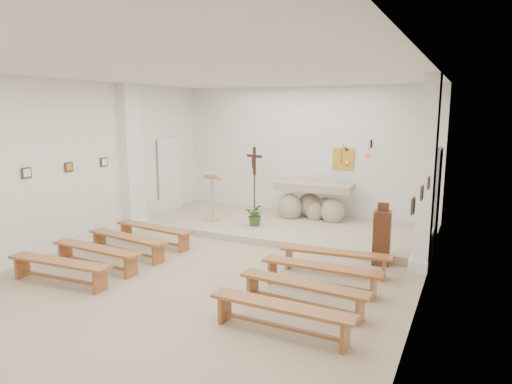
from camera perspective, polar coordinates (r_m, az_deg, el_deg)
The scene contains 31 objects.
ground at distance 8.28m, azimuth -5.96°, elevation -10.23°, with size 7.00×10.00×0.00m, color tan.
wall_left at distance 10.12m, azimuth -23.27°, elevation 2.95°, with size 0.02×10.00×3.50m, color white.
wall_right at distance 6.71m, azimuth 20.04°, elevation -0.13°, with size 0.02×10.00×3.50m, color white.
wall_back at distance 12.33m, azimuth 6.15°, elevation 4.87°, with size 7.00×0.02×3.50m, color white.
ceiling at distance 7.78m, azimuth -6.45°, elevation 14.62°, with size 7.00×10.00×0.02m, color silver.
sanctuary_platform at distance 11.24m, azimuth 3.43°, elevation -4.27°, with size 6.98×3.00×0.15m, color #BCB091.
pilaster_left at distance 11.44m, azimuth -15.33°, elevation 4.16°, with size 0.26×0.55×3.50m, color white.
pilaster_right at distance 8.69m, azimuth 20.62°, elevation 2.07°, with size 0.26×0.55×3.50m, color white.
gold_wall_relief at distance 12.01m, azimuth 10.83°, elevation 4.13°, with size 0.55×0.04×0.55m, color gold.
sanctuary_lamp at distance 11.59m, azimuth 13.88°, elevation 4.59°, with size 0.11×0.36×0.44m.
station_frame_left_front at distance 9.60m, azimuth -26.76°, elevation 2.16°, with size 0.03×0.20×0.20m, color #3D291B.
station_frame_left_mid at distance 10.24m, azimuth -22.35°, elevation 2.92°, with size 0.03×0.20×0.20m, color #3D291B.
station_frame_left_rear at distance 10.92m, azimuth -18.47°, elevation 3.57°, with size 0.03×0.20×0.20m, color #3D291B.
station_frame_right_front at distance 5.93m, azimuth 19.04°, elevation -1.64°, with size 0.03×0.20×0.20m, color #3D291B.
station_frame_right_mid at distance 6.91m, azimuth 20.03°, elevation -0.09°, with size 0.03×0.20×0.20m, color #3D291B.
station_frame_right_rear at distance 7.90m, azimuth 20.78°, elevation 1.08°, with size 0.03×0.20×0.20m, color #3D291B.
radiator_left at distance 12.24m, azimuth -13.08°, elevation -2.39°, with size 0.10×0.85×0.52m, color silver.
radiator_right at distance 9.67m, azimuth 20.81°, elevation -6.15°, with size 0.10×0.85×0.52m, color silver.
altar at distance 11.71m, azimuth 7.12°, elevation -1.42°, with size 1.98×0.92×1.01m.
lectern at distance 11.50m, azimuth -5.48°, elevation -0.54°, with size 0.46×0.39×1.21m.
crucifix_stand at distance 12.00m, azimuth -0.22°, elevation 2.07°, with size 0.52×0.24×1.79m.
potted_plant at distance 10.92m, azimuth -0.02°, elevation -2.83°, with size 0.48×0.42×0.54m, color #305321.
donation_pedestal at distance 8.93m, azimuth 15.45°, elevation -5.49°, with size 0.35×0.35×1.19m.
bench_left_front at distance 10.10m, azimuth -12.67°, elevation -4.80°, with size 2.00×0.54×0.42m.
bench_right_front at distance 8.31m, azimuth 9.86°, elevation -7.97°, with size 1.99×0.49×0.42m.
bench_left_second at distance 9.48m, azimuth -15.79°, elevation -5.91°, with size 2.00×0.57×0.42m.
bench_right_second at distance 7.55m, azimuth 8.09°, elevation -9.79°, with size 1.97×0.31×0.42m.
bench_left_third at distance 8.91m, azimuth -19.35°, elevation -7.16°, with size 1.99×0.43×0.42m.
bench_right_third at distance 6.81m, azimuth 5.92°, elevation -12.00°, with size 1.99×0.46×0.42m.
bench_left_fourth at distance 8.37m, azimuth -23.40°, elevation -8.53°, with size 1.99×0.43×0.42m.
bench_right_fourth at distance 6.10m, azimuth 3.17°, elevation -14.72°, with size 1.98×0.36×0.42m.
Camera 1 is at (4.10, -6.59, 2.88)m, focal length 32.00 mm.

